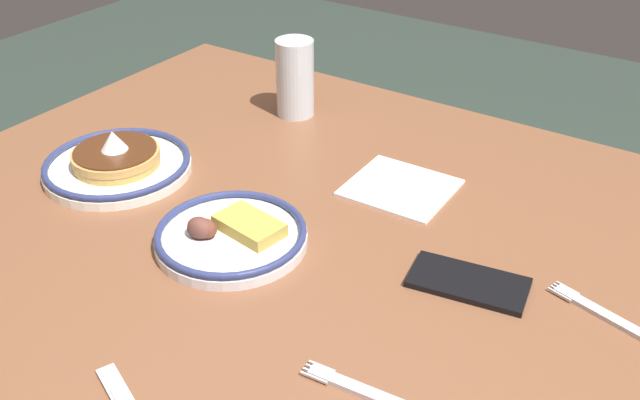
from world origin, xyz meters
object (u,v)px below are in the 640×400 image
Objects in this scene: drinking_glass at (295,82)px; fork_near at (385,400)px; plate_near_main at (117,163)px; cell_phone at (468,282)px; fork_far at (627,327)px; paper_napkin at (400,188)px; plate_center_pancakes at (231,235)px.

fork_near is (-0.47, 0.51, -0.06)m from drinking_glass.
plate_near_main is at bearing -17.10° from fork_near.
cell_phone reaches higher than fork_far.
plate_near_main reaches higher than fork_near.
fork_far is (-0.36, 0.13, 0.00)m from paper_napkin.
fork_near is 0.96× the size of fork_far.
fork_far is at bearing -166.09° from plate_center_pancakes.
cell_phone is 0.75× the size of fork_near.
paper_napkin is at bearing 155.76° from drinking_glass.
drinking_glass is 0.92× the size of paper_napkin.
plate_near_main is 0.35m from drinking_glass.
fork_far is at bearing 158.22° from drinking_glass.
plate_near_main reaches higher than fork_far.
plate_near_main is 0.27m from plate_center_pancakes.
plate_near_main is 0.60m from fork_near.
plate_near_main is at bearing 27.35° from paper_napkin.
plate_center_pancakes reaches higher than fork_far.
plate_near_main is 0.76m from fork_far.
cell_phone is (-0.46, 0.28, -0.06)m from drinking_glass.
drinking_glass is 0.69m from fork_near.
fork_far is (-0.18, -0.25, -0.00)m from fork_near.
plate_center_pancakes is 1.06× the size of fork_near.
drinking_glass is (0.16, -0.38, 0.05)m from plate_center_pancakes.
fork_far is (-0.75, -0.07, -0.01)m from plate_near_main.
drinking_glass is at bearing -24.24° from paper_napkin.
plate_near_main reaches higher than paper_napkin.
plate_center_pancakes is at bearing 169.59° from plate_near_main.
plate_near_main is 1.51× the size of paper_napkin.
fork_near reaches higher than paper_napkin.
paper_napkin is at bearing -19.80° from fork_far.
paper_napkin is (-0.39, -0.20, -0.02)m from plate_near_main.
fork_far is (-0.48, -0.12, -0.01)m from plate_center_pancakes.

